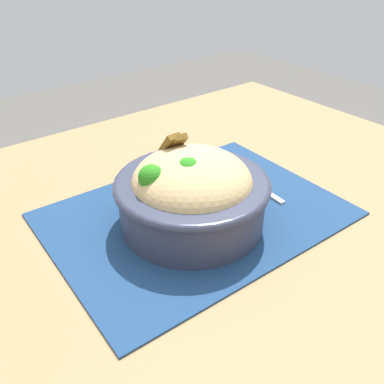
% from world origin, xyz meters
% --- Properties ---
extents(table, '(1.03, 0.84, 0.75)m').
position_xyz_m(table, '(0.00, 0.00, 0.67)').
color(table, '#99754C').
rests_on(table, ground_plane).
extents(placemat, '(0.41, 0.31, 0.00)m').
position_xyz_m(placemat, '(-0.00, 0.02, 0.75)').
color(placemat, navy).
rests_on(placemat, table).
extents(bowl, '(0.22, 0.22, 0.12)m').
position_xyz_m(bowl, '(-0.02, 0.01, 0.80)').
color(bowl, '#2D3347').
rests_on(bowl, placemat).
extents(fork, '(0.02, 0.14, 0.00)m').
position_xyz_m(fork, '(0.12, 0.04, 0.76)').
color(fork, '#BCBCBC').
rests_on(fork, placemat).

